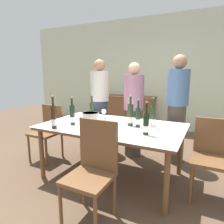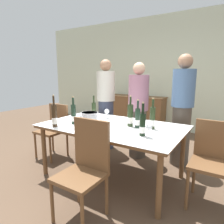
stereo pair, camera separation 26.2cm
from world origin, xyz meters
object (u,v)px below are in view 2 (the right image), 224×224
(dining_table, at_px, (112,130))
(wine_bottle_2, at_px, (94,112))
(wine_bottle_5, at_px, (152,118))
(person_host, at_px, (106,105))
(wine_glass_2, at_px, (83,117))
(person_guest_right, at_px, (182,111))
(wine_glass_1, at_px, (149,128))
(wine_glass_0, at_px, (107,112))
(chair_right_end, at_px, (213,157))
(person_guest_left, at_px, (138,111))
(wine_bottle_6, at_px, (130,116))
(wine_bottle_3, at_px, (74,114))
(wine_bottle_1, at_px, (143,125))
(wine_bottle_4, at_px, (54,116))
(chair_near_front, at_px, (86,163))
(chair_left_end, at_px, (54,126))
(ice_bucket, at_px, (90,119))
(sideboard_cabinet, at_px, (136,112))
(wine_glass_3, at_px, (103,122))
(wine_bottle_0, at_px, (138,118))

(dining_table, distance_m, wine_bottle_2, 0.42)
(wine_bottle_5, bearing_deg, person_host, 148.51)
(wine_glass_2, xyz_separation_m, person_guest_right, (1.06, 1.05, 0.03))
(wine_glass_1, bearing_deg, person_host, 139.93)
(dining_table, relative_size, wine_glass_0, 12.93)
(chair_right_end, bearing_deg, wine_glass_2, -171.69)
(dining_table, distance_m, wine_glass_0, 0.47)
(wine_glass_1, distance_m, wine_glass_2, 1.00)
(wine_glass_2, bearing_deg, person_guest_left, 68.72)
(wine_bottle_6, bearing_deg, wine_bottle_3, -156.81)
(wine_bottle_1, relative_size, wine_bottle_4, 0.91)
(wine_bottle_1, xyz_separation_m, chair_right_end, (0.69, 0.29, -0.32))
(wine_glass_1, relative_size, chair_near_front, 0.15)
(wine_glass_0, bearing_deg, wine_bottle_2, -104.76)
(wine_bottle_6, relative_size, chair_left_end, 0.45)
(ice_bucket, bearing_deg, chair_near_front, -55.50)
(chair_near_front, bearing_deg, wine_bottle_2, 122.67)
(wine_bottle_4, height_order, chair_near_front, wine_bottle_4)
(wine_bottle_4, relative_size, wine_glass_1, 2.83)
(sideboard_cabinet, bearing_deg, wine_bottle_6, -65.99)
(chair_near_front, xyz_separation_m, person_host, (-0.87, 1.63, 0.29))
(person_host, relative_size, person_guest_left, 1.04)
(wine_bottle_4, bearing_deg, wine_glass_3, 21.94)
(dining_table, distance_m, wine_bottle_6, 0.31)
(person_host, bearing_deg, wine_bottle_0, -37.58)
(wine_bottle_6, height_order, chair_left_end, wine_bottle_6)
(person_host, bearing_deg, wine_glass_1, -40.07)
(person_host, bearing_deg, sideboard_cabinet, 96.29)
(sideboard_cabinet, relative_size, wine_bottle_1, 4.05)
(wine_glass_2, bearing_deg, wine_bottle_0, 17.63)
(wine_bottle_0, relative_size, person_host, 0.22)
(sideboard_cabinet, distance_m, wine_bottle_6, 2.70)
(chair_near_front, bearing_deg, person_guest_right, 73.44)
(wine_bottle_2, bearing_deg, wine_bottle_5, 2.46)
(wine_bottle_0, distance_m, chair_left_end, 1.59)
(wine_bottle_4, height_order, wine_glass_3, wine_bottle_4)
(wine_glass_2, distance_m, wine_glass_3, 0.39)
(wine_bottle_4, bearing_deg, person_guest_right, 46.96)
(wine_bottle_0, xyz_separation_m, person_guest_right, (0.35, 0.82, 0.00))
(sideboard_cabinet, height_order, chair_right_end, chair_right_end)
(person_guest_left, bearing_deg, wine_bottle_2, -116.74)
(wine_bottle_2, xyz_separation_m, wine_glass_3, (0.37, -0.31, -0.04))
(wine_bottle_4, distance_m, wine_glass_2, 0.38)
(wine_bottle_0, height_order, person_guest_left, person_guest_left)
(chair_left_end, bearing_deg, wine_bottle_4, -40.50)
(wine_bottle_0, relative_size, wine_bottle_2, 0.99)
(chair_near_front, bearing_deg, wine_bottle_1, 59.57)
(wine_bottle_1, bearing_deg, wine_bottle_3, -179.49)
(person_host, bearing_deg, wine_bottle_6, -40.29)
(wine_bottle_2, xyz_separation_m, wine_bottle_3, (-0.12, -0.30, 0.00))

